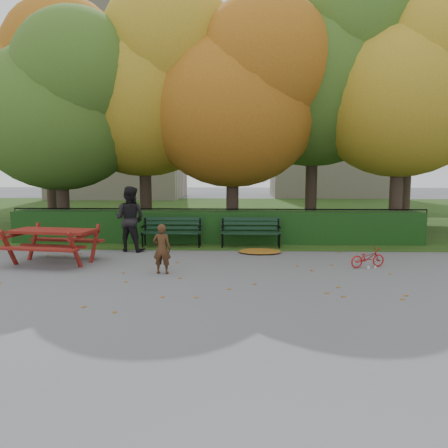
{
  "coord_description": "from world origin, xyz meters",
  "views": [
    {
      "loc": [
        0.79,
        -9.4,
        2.37
      ],
      "look_at": [
        0.38,
        1.31,
        1.0
      ],
      "focal_mm": 35.0,
      "sensor_mm": 36.0,
      "label": 1
    }
  ],
  "objects_px": {
    "child": "(162,249)",
    "adult": "(130,219)",
    "tree_d": "(326,69)",
    "bench_right": "(251,230)",
    "tree_b": "(152,84)",
    "bicycle": "(368,258)",
    "bench_left": "(172,229)",
    "tree_g": "(420,96)",
    "tree_c": "(242,96)",
    "tree_a": "(65,105)",
    "tree_f": "(53,89)",
    "picnic_table": "(53,237)",
    "tree_e": "(414,86)"
  },
  "relations": [
    {
      "from": "bicycle",
      "to": "tree_b",
      "type": "bearing_deg",
      "value": 29.3
    },
    {
      "from": "tree_c",
      "to": "child",
      "type": "distance_m",
      "value": 7.37
    },
    {
      "from": "tree_c",
      "to": "adult",
      "type": "relative_size",
      "value": 4.29
    },
    {
      "from": "tree_g",
      "to": "tree_c",
      "type": "bearing_deg",
      "value": -153.13
    },
    {
      "from": "tree_e",
      "to": "tree_f",
      "type": "xyz_separation_m",
      "value": [
        -13.66,
        3.47,
        0.61
      ]
    },
    {
      "from": "bench_right",
      "to": "adult",
      "type": "relative_size",
      "value": 0.97
    },
    {
      "from": "tree_b",
      "to": "adult",
      "type": "distance_m",
      "value": 5.9
    },
    {
      "from": "tree_f",
      "to": "bench_right",
      "type": "bearing_deg",
      "value": -33.92
    },
    {
      "from": "tree_c",
      "to": "bench_left",
      "type": "xyz_separation_m",
      "value": [
        -2.13,
        -2.26,
        -4.3
      ]
    },
    {
      "from": "bench_left",
      "to": "picnic_table",
      "type": "relative_size",
      "value": 0.82
    },
    {
      "from": "child",
      "to": "bench_right",
      "type": "bearing_deg",
      "value": -116.09
    },
    {
      "from": "tree_b",
      "to": "tree_g",
      "type": "relative_size",
      "value": 1.03
    },
    {
      "from": "bench_right",
      "to": "picnic_table",
      "type": "xyz_separation_m",
      "value": [
        -4.99,
        -2.54,
        0.15
      ]
    },
    {
      "from": "tree_e",
      "to": "child",
      "type": "distance_m",
      "value": 10.37
    },
    {
      "from": "tree_e",
      "to": "child",
      "type": "height_order",
      "value": "tree_e"
    },
    {
      "from": "tree_b",
      "to": "bench_right",
      "type": "height_order",
      "value": "tree_b"
    },
    {
      "from": "tree_a",
      "to": "tree_b",
      "type": "height_order",
      "value": "tree_b"
    },
    {
      "from": "tree_a",
      "to": "tree_c",
      "type": "height_order",
      "value": "tree_c"
    },
    {
      "from": "picnic_table",
      "to": "bench_right",
      "type": "bearing_deg",
      "value": 35.1
    },
    {
      "from": "tree_d",
      "to": "picnic_table",
      "type": "relative_size",
      "value": 4.34
    },
    {
      "from": "tree_a",
      "to": "adult",
      "type": "distance_m",
      "value": 5.29
    },
    {
      "from": "tree_d",
      "to": "tree_f",
      "type": "height_order",
      "value": "tree_d"
    },
    {
      "from": "tree_g",
      "to": "adult",
      "type": "relative_size",
      "value": 4.59
    },
    {
      "from": "tree_f",
      "to": "adult",
      "type": "bearing_deg",
      "value": -53.12
    },
    {
      "from": "bench_left",
      "to": "adult",
      "type": "xyz_separation_m",
      "value": [
        -1.08,
        -0.8,
        0.41
      ]
    },
    {
      "from": "bicycle",
      "to": "tree_a",
      "type": "bearing_deg",
      "value": 44.82
    },
    {
      "from": "bench_left",
      "to": "child",
      "type": "height_order",
      "value": "child"
    },
    {
      "from": "tree_e",
      "to": "adult",
      "type": "height_order",
      "value": "tree_e"
    },
    {
      "from": "adult",
      "to": "tree_a",
      "type": "bearing_deg",
      "value": -29.41
    },
    {
      "from": "tree_b",
      "to": "adult",
      "type": "bearing_deg",
      "value": -89.03
    },
    {
      "from": "adult",
      "to": "bench_left",
      "type": "bearing_deg",
      "value": -129.19
    },
    {
      "from": "tree_c",
      "to": "tree_e",
      "type": "distance_m",
      "value": 5.7
    },
    {
      "from": "bicycle",
      "to": "bench_right",
      "type": "bearing_deg",
      "value": 27.35
    },
    {
      "from": "tree_f",
      "to": "bench_right",
      "type": "xyz_separation_m",
      "value": [
        8.23,
        -5.54,
        -5.17
      ]
    },
    {
      "from": "child",
      "to": "tree_c",
      "type": "bearing_deg",
      "value": -102.77
    },
    {
      "from": "tree_e",
      "to": "bench_left",
      "type": "bearing_deg",
      "value": -165.19
    },
    {
      "from": "tree_a",
      "to": "tree_g",
      "type": "relative_size",
      "value": 0.88
    },
    {
      "from": "tree_b",
      "to": "tree_e",
      "type": "xyz_separation_m",
      "value": [
        8.97,
        -0.98,
        -0.32
      ]
    },
    {
      "from": "tree_b",
      "to": "picnic_table",
      "type": "height_order",
      "value": "tree_b"
    },
    {
      "from": "child",
      "to": "adult",
      "type": "height_order",
      "value": "adult"
    },
    {
      "from": "tree_c",
      "to": "tree_g",
      "type": "relative_size",
      "value": 0.94
    },
    {
      "from": "tree_e",
      "to": "tree_f",
      "type": "relative_size",
      "value": 0.89
    },
    {
      "from": "tree_b",
      "to": "bicycle",
      "type": "relative_size",
      "value": 9.81
    },
    {
      "from": "tree_d",
      "to": "bench_right",
      "type": "relative_size",
      "value": 5.32
    },
    {
      "from": "tree_d",
      "to": "bench_left",
      "type": "xyz_separation_m",
      "value": [
        -5.18,
        -3.53,
        -5.46
      ]
    },
    {
      "from": "tree_f",
      "to": "picnic_table",
      "type": "xyz_separation_m",
      "value": [
        3.25,
        -8.08,
        -5.03
      ]
    },
    {
      "from": "tree_a",
      "to": "tree_f",
      "type": "xyz_separation_m",
      "value": [
        -1.94,
        3.66,
        1.17
      ]
    },
    {
      "from": "tree_e",
      "to": "tree_a",
      "type": "bearing_deg",
      "value": -179.06
    },
    {
      "from": "bench_left",
      "to": "tree_a",
      "type": "bearing_deg",
      "value": 154.24
    },
    {
      "from": "tree_d",
      "to": "bicycle",
      "type": "distance_m",
      "value": 8.46
    }
  ]
}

